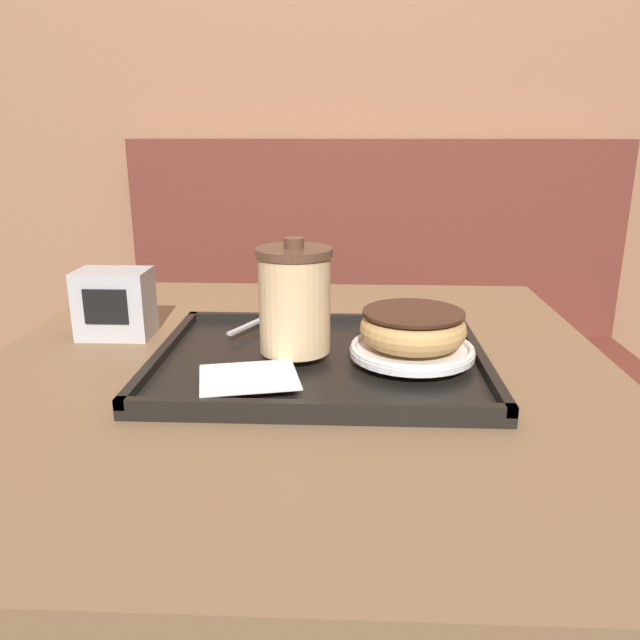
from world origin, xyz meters
TOP-DOWN VIEW (x-y plane):
  - wall_behind at (0.00, 1.10)m, footprint 8.00×0.05m
  - booth_bench at (0.14, 0.87)m, footprint 1.38×0.44m
  - cafe_table at (0.00, 0.00)m, footprint 0.84×0.90m
  - serving_tray at (0.03, -0.01)m, footprint 0.42×0.34m
  - napkin_paper at (-0.05, -0.11)m, footprint 0.13×0.12m
  - coffee_cup_front at (0.00, -0.01)m, footprint 0.10×0.10m
  - plate_with_chocolate_donut at (0.15, -0.02)m, footprint 0.16×0.16m
  - donut_chocolate_glazed at (0.15, -0.02)m, footprint 0.13×0.13m
  - spoon at (-0.05, 0.13)m, footprint 0.07×0.13m
  - napkin_dispenser at (-0.28, 0.10)m, footprint 0.11×0.07m

SIDE VIEW (x-z plane):
  - booth_bench at x=0.14m, z-range -0.18..0.82m
  - cafe_table at x=0.00m, z-range 0.19..0.91m
  - serving_tray at x=0.03m, z-range 0.72..0.75m
  - napkin_paper at x=-0.05m, z-range 0.75..0.75m
  - spoon at x=-0.05m, z-range 0.75..0.76m
  - plate_with_chocolate_donut at x=0.15m, z-range 0.75..0.76m
  - napkin_dispenser at x=-0.28m, z-range 0.73..0.83m
  - donut_chocolate_glazed at x=0.15m, z-range 0.76..0.81m
  - coffee_cup_front at x=0.00m, z-range 0.75..0.89m
  - wall_behind at x=0.00m, z-range 0.00..2.40m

